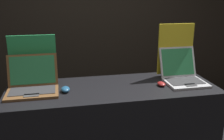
{
  "coord_description": "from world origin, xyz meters",
  "views": [
    {
      "loc": [
        -0.41,
        -1.69,
        1.67
      ],
      "look_at": [
        -0.0,
        0.32,
        1.04
      ],
      "focal_mm": 42.0,
      "sensor_mm": 36.0,
      "label": 1
    }
  ],
  "objects_px": {
    "laptop_back": "(182,74)",
    "laptop_front": "(33,84)",
    "mouse_front": "(65,89)",
    "mouse_back": "(161,84)",
    "promo_stand_front": "(33,61)",
    "promo_stand_back": "(175,51)"
  },
  "relations": [
    {
      "from": "laptop_front",
      "to": "promo_stand_back",
      "type": "height_order",
      "value": "promo_stand_back"
    },
    {
      "from": "promo_stand_front",
      "to": "mouse_back",
      "type": "xyz_separation_m",
      "value": [
        1.06,
        -0.3,
        -0.18
      ]
    },
    {
      "from": "laptop_back",
      "to": "laptop_front",
      "type": "bearing_deg",
      "value": 179.08
    },
    {
      "from": "laptop_back",
      "to": "mouse_back",
      "type": "distance_m",
      "value": 0.24
    },
    {
      "from": "mouse_back",
      "to": "promo_stand_back",
      "type": "relative_size",
      "value": 0.19
    },
    {
      "from": "mouse_front",
      "to": "mouse_back",
      "type": "distance_m",
      "value": 0.8
    },
    {
      "from": "laptop_front",
      "to": "laptop_back",
      "type": "xyz_separation_m",
      "value": [
        1.28,
        -0.02,
        0.0
      ]
    },
    {
      "from": "mouse_front",
      "to": "laptop_back",
      "type": "distance_m",
      "value": 1.02
    },
    {
      "from": "laptop_back",
      "to": "mouse_back",
      "type": "bearing_deg",
      "value": -162.95
    },
    {
      "from": "promo_stand_front",
      "to": "mouse_front",
      "type": "bearing_deg",
      "value": -46.92
    },
    {
      "from": "laptop_front",
      "to": "promo_stand_front",
      "type": "xyz_separation_m",
      "value": [
        0.0,
        0.21,
        0.13
      ]
    },
    {
      "from": "laptop_front",
      "to": "mouse_back",
      "type": "distance_m",
      "value": 1.06
    },
    {
      "from": "promo_stand_front",
      "to": "promo_stand_back",
      "type": "relative_size",
      "value": 0.86
    },
    {
      "from": "mouse_front",
      "to": "mouse_back",
      "type": "height_order",
      "value": "mouse_front"
    },
    {
      "from": "promo_stand_front",
      "to": "promo_stand_back",
      "type": "height_order",
      "value": "promo_stand_back"
    },
    {
      "from": "promo_stand_back",
      "to": "mouse_front",
      "type": "bearing_deg",
      "value": -167.82
    },
    {
      "from": "promo_stand_back",
      "to": "laptop_back",
      "type": "bearing_deg",
      "value": -90.0
    },
    {
      "from": "mouse_front",
      "to": "mouse_back",
      "type": "bearing_deg",
      "value": -1.84
    },
    {
      "from": "laptop_front",
      "to": "laptop_back",
      "type": "bearing_deg",
      "value": -0.92
    },
    {
      "from": "laptop_front",
      "to": "mouse_back",
      "type": "relative_size",
      "value": 4.19
    },
    {
      "from": "mouse_front",
      "to": "promo_stand_front",
      "type": "relative_size",
      "value": 0.26
    },
    {
      "from": "laptop_back",
      "to": "promo_stand_back",
      "type": "distance_m",
      "value": 0.25
    }
  ]
}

